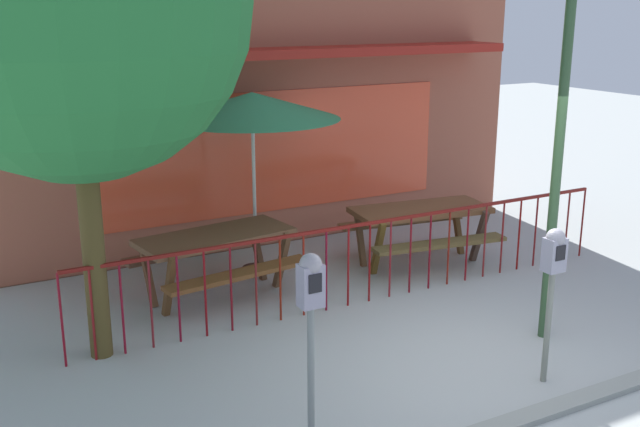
# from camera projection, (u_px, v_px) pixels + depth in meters

# --- Properties ---
(ground) EXTENTS (40.00, 40.00, 0.00)m
(ground) POSITION_uv_depth(u_px,v_px,m) (479.00, 370.00, 7.12)
(ground) COLOR #A6ABA8
(pub_storefront) EXTENTS (8.16, 1.22, 5.03)m
(pub_storefront) POSITION_uv_depth(u_px,v_px,m) (266.00, 67.00, 10.44)
(pub_storefront) COLOR brown
(pub_storefront) RESTS_ON ground
(patio_fence_front) EXTENTS (6.88, 0.04, 0.97)m
(patio_fence_front) POSITION_uv_depth(u_px,v_px,m) (370.00, 247.00, 8.61)
(patio_fence_front) COLOR maroon
(patio_fence_front) RESTS_ON ground
(picnic_table_left) EXTENTS (1.97, 1.59, 0.79)m
(picnic_table_left) POSITION_uv_depth(u_px,v_px,m) (216.00, 247.00, 8.77)
(picnic_table_left) COLOR brown
(picnic_table_left) RESTS_ON ground
(picnic_table_right) EXTENTS (1.97, 1.60, 0.79)m
(picnic_table_right) POSITION_uv_depth(u_px,v_px,m) (420.00, 219.00, 9.90)
(picnic_table_right) COLOR brown
(picnic_table_right) RESTS_ON ground
(patio_umbrella) EXTENTS (2.19, 2.19, 2.31)m
(patio_umbrella) POSITION_uv_depth(u_px,v_px,m) (252.00, 106.00, 9.21)
(patio_umbrella) COLOR black
(patio_umbrella) RESTS_ON ground
(parking_meter_near) EXTENTS (0.18, 0.17, 1.58)m
(parking_meter_near) POSITION_uv_depth(u_px,v_px,m) (311.00, 299.00, 5.63)
(parking_meter_near) COLOR gray
(parking_meter_near) RESTS_ON ground
(parking_meter_far) EXTENTS (0.18, 0.17, 1.46)m
(parking_meter_far) POSITION_uv_depth(u_px,v_px,m) (553.00, 265.00, 6.62)
(parking_meter_far) COLOR gray
(parking_meter_far) RESTS_ON ground
(street_tree) EXTENTS (3.17, 3.17, 4.95)m
(street_tree) POSITION_uv_depth(u_px,v_px,m) (72.00, 3.00, 6.54)
(street_tree) COLOR #4B3E1D
(street_tree) RESTS_ON ground
(street_lamp) EXTENTS (0.28, 0.28, 4.00)m
(street_lamp) POSITION_uv_depth(u_px,v_px,m) (564.00, 85.00, 7.16)
(street_lamp) COLOR #2F4D2D
(street_lamp) RESTS_ON ground
(curb_edge) EXTENTS (11.42, 0.20, 0.11)m
(curb_edge) POSITION_uv_depth(u_px,v_px,m) (548.00, 413.00, 6.37)
(curb_edge) COLOR gray
(curb_edge) RESTS_ON ground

